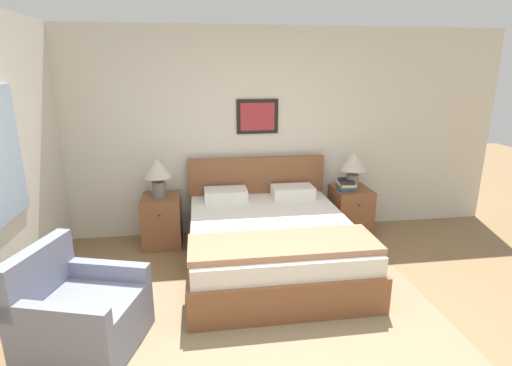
{
  "coord_description": "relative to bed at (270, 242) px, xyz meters",
  "views": [
    {
      "loc": [
        -0.58,
        -2.36,
        2.1
      ],
      "look_at": [
        -0.03,
        1.45,
        0.99
      ],
      "focal_mm": 28.0,
      "sensor_mm": 36.0,
      "label": 1
    }
  ],
  "objects": [
    {
      "name": "table_lamp_near_window",
      "position": [
        -1.22,
        0.76,
        0.65
      ],
      "size": [
        0.33,
        0.33,
        0.48
      ],
      "color": "slate",
      "rests_on": "nightstand_near_window"
    },
    {
      "name": "wall_back",
      "position": [
        -0.14,
        1.11,
        1.01
      ],
      "size": [
        6.83,
        0.09,
        2.6
      ],
      "color": "beige",
      "rests_on": "ground_plane"
    },
    {
      "name": "book_novel_upper",
      "position": [
        1.1,
        0.72,
        0.4
      ],
      "size": [
        0.19,
        0.28,
        0.03
      ],
      "rotation": [
        0.0,
        0.0,
        -0.03
      ],
      "color": "beige",
      "rests_on": "book_hardcover_middle"
    },
    {
      "name": "nightstand_by_door",
      "position": [
        1.21,
        0.77,
        0.01
      ],
      "size": [
        0.46,
        0.54,
        0.61
      ],
      "color": "brown",
      "rests_on": "ground_plane"
    },
    {
      "name": "book_hardcover_middle",
      "position": [
        1.1,
        0.72,
        0.37
      ],
      "size": [
        0.22,
        0.25,
        0.03
      ],
      "rotation": [
        0.0,
        0.0,
        -0.15
      ],
      "color": "#4C7551",
      "rests_on": "book_thick_bottom"
    },
    {
      "name": "wall_left",
      "position": [
        -2.39,
        -0.26,
        1.01
      ],
      "size": [
        0.08,
        5.03,
        2.6
      ],
      "color": "beige",
      "rests_on": "ground_plane"
    },
    {
      "name": "table_lamp_by_door",
      "position": [
        1.2,
        0.76,
        0.65
      ],
      "size": [
        0.33,
        0.33,
        0.48
      ],
      "color": "slate",
      "rests_on": "nightstand_by_door"
    },
    {
      "name": "bed",
      "position": [
        0.0,
        0.0,
        0.0
      ],
      "size": [
        1.75,
        2.08,
        1.01
      ],
      "color": "brown",
      "rests_on": "ground_plane"
    },
    {
      "name": "area_rug_main",
      "position": [
        -0.03,
        -1.08,
        -0.29
      ],
      "size": [
        2.75,
        1.77,
        0.01
      ],
      "color": "#897556",
      "rests_on": "ground_plane"
    },
    {
      "name": "armchair",
      "position": [
        -1.69,
        -1.07,
        -0.02
      ],
      "size": [
        0.98,
        0.95,
        0.81
      ],
      "rotation": [
        0.0,
        0.0,
        -1.87
      ],
      "color": "gray",
      "rests_on": "ground_plane"
    },
    {
      "name": "book_slim_near_top",
      "position": [
        1.1,
        0.72,
        0.43
      ],
      "size": [
        0.21,
        0.27,
        0.03
      ],
      "rotation": [
        0.0,
        0.0,
        -0.16
      ],
      "color": "#232328",
      "rests_on": "book_novel_upper"
    },
    {
      "name": "nightstand_near_window",
      "position": [
        -1.21,
        0.77,
        0.01
      ],
      "size": [
        0.46,
        0.54,
        0.61
      ],
      "color": "brown",
      "rests_on": "ground_plane"
    },
    {
      "name": "book_thick_bottom",
      "position": [
        1.1,
        0.72,
        0.34
      ],
      "size": [
        0.18,
        0.21,
        0.04
      ],
      "rotation": [
        0.0,
        0.0,
        0.01
      ],
      "color": "#335693",
      "rests_on": "nightstand_by_door"
    }
  ]
}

